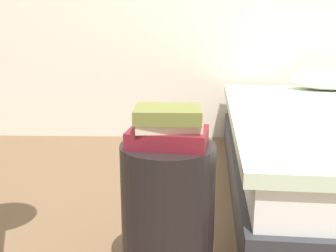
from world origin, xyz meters
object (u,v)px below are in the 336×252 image
book_olive (169,114)px  book_cream (167,125)px  side_table (168,214)px  book_maroon (167,137)px

book_olive → book_cream: bearing=162.7°
side_table → book_maroon: 0.30m
side_table → book_olive: (0.00, -0.01, 0.38)m
book_maroon → book_olive: book_olive is taller
side_table → book_olive: bearing=-59.1°
book_cream → book_olive: (0.01, -0.00, 0.04)m
book_cream → book_maroon: bearing=-108.2°
book_maroon → side_table: bearing=60.3°
book_cream → book_olive: bearing=-22.5°
book_olive → side_table: bearing=121.0°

